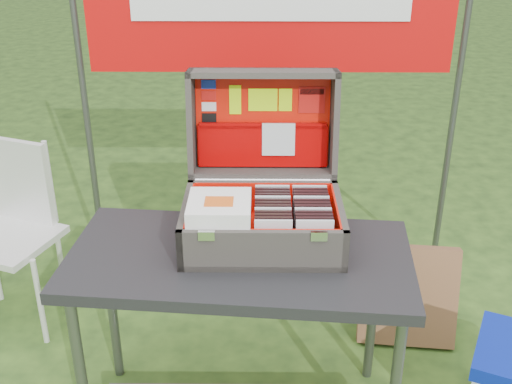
{
  "coord_description": "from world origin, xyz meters",
  "views": [
    {
      "loc": [
        -0.04,
        -1.72,
        1.79
      ],
      "look_at": [
        -0.05,
        0.1,
        0.91
      ],
      "focal_mm": 45.0,
      "sensor_mm": 36.0,
      "label": 1
    }
  ],
  "objects_px": {
    "suitcase": "(263,166)",
    "chair": "(8,242)",
    "cardboard_box": "(408,295)",
    "table": "(241,340)"
  },
  "relations": [
    {
      "from": "suitcase",
      "to": "chair",
      "type": "xyz_separation_m",
      "value": [
        -1.09,
        0.43,
        -0.55
      ]
    },
    {
      "from": "suitcase",
      "to": "cardboard_box",
      "type": "distance_m",
      "value": 1.02
    },
    {
      "from": "suitcase",
      "to": "cardboard_box",
      "type": "height_order",
      "value": "suitcase"
    },
    {
      "from": "table",
      "to": "chair",
      "type": "bearing_deg",
      "value": 155.55
    },
    {
      "from": "chair",
      "to": "cardboard_box",
      "type": "height_order",
      "value": "chair"
    },
    {
      "from": "table",
      "to": "chair",
      "type": "height_order",
      "value": "chair"
    },
    {
      "from": "table",
      "to": "suitcase",
      "type": "height_order",
      "value": "suitcase"
    },
    {
      "from": "table",
      "to": "cardboard_box",
      "type": "relative_size",
      "value": 2.61
    },
    {
      "from": "chair",
      "to": "cardboard_box",
      "type": "xyz_separation_m",
      "value": [
        1.7,
        -0.11,
        -0.19
      ]
    },
    {
      "from": "table",
      "to": "cardboard_box",
      "type": "bearing_deg",
      "value": 38.89
    }
  ]
}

